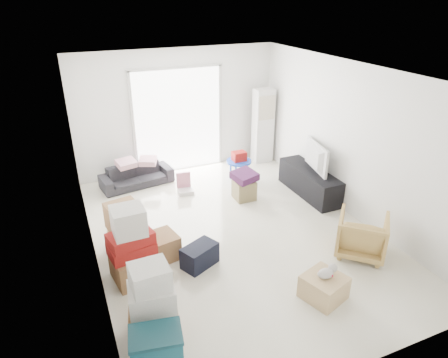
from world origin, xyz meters
name	(u,v)px	position (x,y,z in m)	size (l,w,h in m)	color
room_shell	(235,160)	(0.00, 0.00, 1.35)	(4.98, 6.48, 3.18)	white
sliding_door	(178,117)	(0.00, 2.98, 1.24)	(2.10, 0.04, 2.33)	white
ac_tower	(263,126)	(1.95, 2.65, 0.88)	(0.45, 0.30, 1.75)	silver
tv_console	(309,182)	(2.00, 0.72, 0.26)	(0.48, 1.59, 0.53)	black
television	(311,167)	(2.00, 0.72, 0.59)	(0.96, 0.55, 0.13)	black
sofa	(136,172)	(-1.12, 2.50, 0.29)	(1.49, 0.44, 0.58)	#2A2A2F
pillow_left	(125,158)	(-1.30, 2.51, 0.65)	(0.42, 0.34, 0.13)	#E9AAB9
pillow_right	(147,156)	(-0.86, 2.47, 0.64)	(0.32, 0.26, 0.11)	#E9AAB9
armchair	(362,233)	(1.58, -1.31, 0.37)	(0.72, 0.67, 0.74)	tan
storage_bins	(157,355)	(-1.90, -2.25, 0.31)	(0.60, 0.47, 0.62)	#144F60
box_stack_a	(153,307)	(-1.80, -1.70, 0.46)	(0.65, 0.58, 1.03)	#8C603F
box_stack_b	(132,249)	(-1.80, -0.52, 0.50)	(0.67, 0.64, 1.15)	#8C603F
box_stack_c	(125,229)	(-1.77, 0.21, 0.40)	(0.60, 0.55, 0.82)	#8C603F
loose_box	(161,246)	(-1.31, -0.19, 0.19)	(0.47, 0.47, 0.39)	#8C603F
duffel_bag	(200,256)	(-0.84, -0.61, 0.17)	(0.53, 0.32, 0.34)	black
ottoman	(244,190)	(0.70, 1.05, 0.19)	(0.39, 0.39, 0.39)	#8C7A51
blanket	(244,178)	(0.70, 1.05, 0.46)	(0.43, 0.43, 0.14)	#4C1E4C
kids_table	(239,160)	(0.97, 1.86, 0.48)	(0.54, 0.54, 0.66)	blue
toy_walker	(185,187)	(-0.29, 1.78, 0.11)	(0.34, 0.31, 0.41)	silver
wood_crate	(324,287)	(0.45, -1.92, 0.17)	(0.50, 0.50, 0.33)	#DAB87E
plush_bunny	(327,272)	(0.48, -1.91, 0.40)	(0.31, 0.17, 0.16)	#B2ADA8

